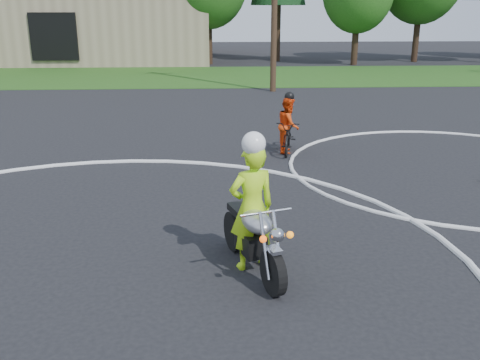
{
  "coord_description": "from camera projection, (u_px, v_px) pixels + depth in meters",
  "views": [
    {
      "loc": [
        2.07,
        -4.27,
        3.75
      ],
      "look_at": [
        2.52,
        3.94,
        1.1
      ],
      "focal_mm": 40.0,
      "sensor_mm": 36.0,
      "label": 1
    }
  ],
  "objects": [
    {
      "name": "rider_second_grp",
      "position": [
        288.0,
        131.0,
        14.44
      ],
      "size": [
        0.91,
        1.8,
        1.65
      ],
      "rotation": [
        0.0,
        0.0,
        -0.19
      ],
      "color": "black",
      "rests_on": "ground"
    },
    {
      "name": "primary_motorcycle",
      "position": [
        253.0,
        237.0,
        7.83
      ],
      "size": [
        0.91,
        2.1,
        1.14
      ],
      "rotation": [
        0.0,
        0.0,
        0.32
      ],
      "color": "black",
      "rests_on": "ground"
    },
    {
      "name": "grass_strip",
      "position": [
        175.0,
        76.0,
        30.76
      ],
      "size": [
        120.0,
        10.0,
        0.02
      ],
      "primitive_type": "cube",
      "color": "#1E4714",
      "rests_on": "ground"
    },
    {
      "name": "course_markings",
      "position": [
        219.0,
        232.0,
        9.34
      ],
      "size": [
        19.05,
        19.05,
        0.12
      ],
      "color": "silver",
      "rests_on": "ground"
    },
    {
      "name": "traffic_cones",
      "position": [
        480.0,
        246.0,
        8.52
      ],
      "size": [
        17.41,
        10.4,
        0.3
      ],
      "color": "#FF5E0D",
      "rests_on": "ground"
    },
    {
      "name": "rider_primary_grp",
      "position": [
        252.0,
        204.0,
        7.81
      ],
      "size": [
        0.81,
        0.65,
        2.11
      ],
      "rotation": [
        0.0,
        0.0,
        0.32
      ],
      "color": "#B5F419",
      "rests_on": "ground"
    }
  ]
}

